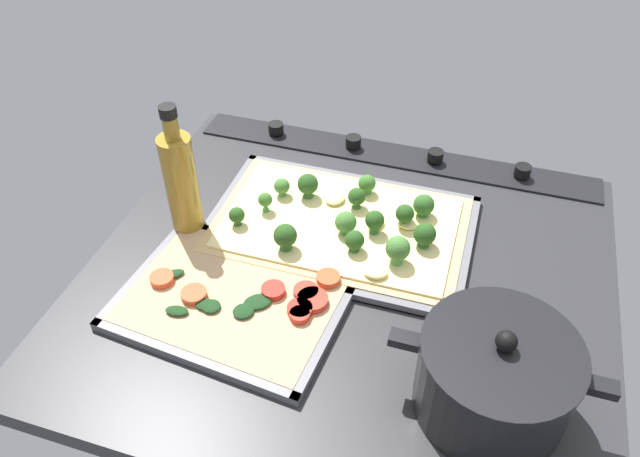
# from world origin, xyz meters

# --- Properties ---
(ground_plane) EXTENTS (0.75, 0.68, 0.03)m
(ground_plane) POSITION_xyz_m (0.00, 0.00, -0.01)
(ground_plane) COLOR #28282B
(stove_control_panel) EXTENTS (0.72, 0.07, 0.03)m
(stove_control_panel) POSITION_xyz_m (-0.00, -0.31, 0.01)
(stove_control_panel) COLOR black
(stove_control_panel) RESTS_ON ground_plane
(baking_tray_front) EXTENTS (0.41, 0.27, 0.01)m
(baking_tray_front) POSITION_xyz_m (0.04, -0.08, 0.00)
(baking_tray_front) COLOR slate
(baking_tray_front) RESTS_ON ground_plane
(broccoli_pizza) EXTENTS (0.38, 0.24, 0.06)m
(broccoli_pizza) POSITION_xyz_m (0.03, -0.08, 0.02)
(broccoli_pizza) COLOR tan
(broccoli_pizza) RESTS_ON baking_tray_front
(baking_tray_back) EXTENTS (0.32, 0.26, 0.01)m
(baking_tray_back) POSITION_xyz_m (0.14, 0.10, 0.00)
(baking_tray_back) COLOR slate
(baking_tray_back) RESTS_ON ground_plane
(veggie_pizza_back) EXTENTS (0.30, 0.23, 0.02)m
(veggie_pizza_back) POSITION_xyz_m (0.13, 0.10, 0.01)
(veggie_pizza_back) COLOR tan
(veggie_pizza_back) RESTS_ON baking_tray_back
(cooking_pot) EXTENTS (0.25, 0.18, 0.13)m
(cooking_pot) POSITION_xyz_m (-0.21, 0.16, 0.05)
(cooking_pot) COLOR black
(cooking_pot) RESTS_ON ground_plane
(oil_bottle) EXTENTS (0.05, 0.05, 0.22)m
(oil_bottle) POSITION_xyz_m (0.26, -0.02, 0.09)
(oil_bottle) COLOR olive
(oil_bottle) RESTS_ON ground_plane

